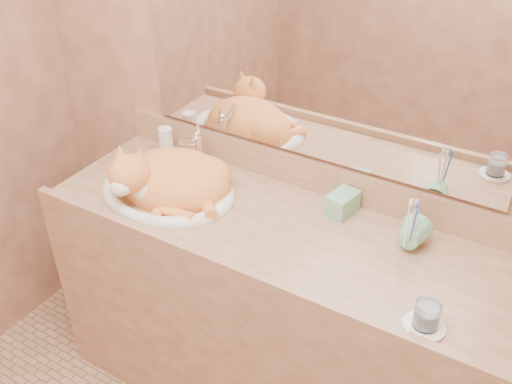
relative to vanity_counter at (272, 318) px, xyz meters
The scene contains 12 objects.
wall_back 0.87m from the vanity_counter, 90.00° to the left, with size 2.40×0.02×2.50m, color brown.
vanity_counter is the anchor object (origin of this frame).
mirror 1.00m from the vanity_counter, 90.00° to the left, with size 1.30×0.02×0.80m, color white.
sink_basin 0.66m from the vanity_counter, behind, with size 0.49×0.41×0.15m, color white, non-canonical shape.
faucet 0.68m from the vanity_counter, 158.07° to the left, with size 0.04×0.12×0.17m, color white, non-canonical shape.
cat 0.64m from the vanity_counter, behind, with size 0.41×0.33×0.22m, color orange, non-canonical shape.
soap_dispenser 0.55m from the vanity_counter, 41.82° to the left, with size 0.08×0.08×0.17m, color #76BD94.
toothbrush_cup 0.63m from the vanity_counter, 10.70° to the left, with size 0.10×0.10×0.09m, color #76BD94.
toothbrushes 0.69m from the vanity_counter, 10.70° to the left, with size 0.03×0.03×0.20m, color white, non-canonical shape.
saucer 0.73m from the vanity_counter, 18.32° to the right, with size 0.11×0.11×0.01m, color white.
water_glass 0.75m from the vanity_counter, 18.32° to the right, with size 0.07×0.07×0.08m, color white.
lotion_bottle 0.78m from the vanity_counter, 163.09° to the left, with size 0.05×0.05×0.13m, color white.
Camera 1 is at (0.71, -0.59, 1.98)m, focal length 40.00 mm.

